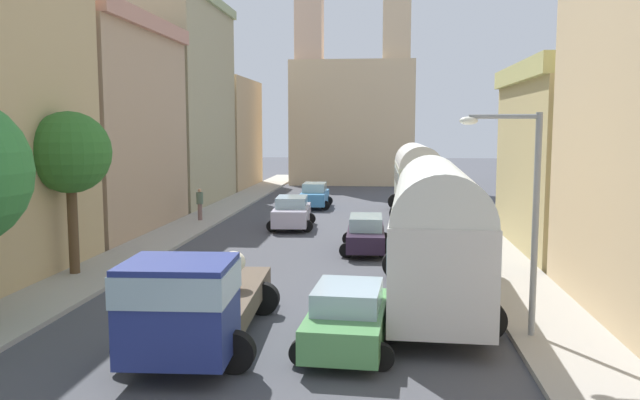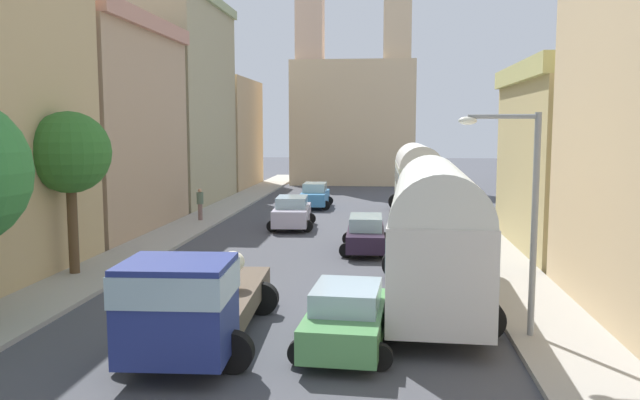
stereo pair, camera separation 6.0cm
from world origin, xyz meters
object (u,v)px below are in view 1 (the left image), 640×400
cargo_truck_0 (196,300)px  car_2 (348,317)px  car_0 (292,212)px  car_1 (315,195)px  streetlamp_near (523,202)px  car_3 (366,234)px  pedestrian_0 (200,203)px  parked_bus_0 (435,226)px  parked_bus_1 (417,176)px

cargo_truck_0 → car_2: (3.48, 0.59, -0.50)m
car_0 → car_1: bearing=88.1°
car_0 → streetlamp_near: 18.90m
car_2 → car_3: (0.10, 12.04, -0.01)m
pedestrian_0 → car_3: bearing=-38.3°
car_1 → car_2: 26.75m
streetlamp_near → car_0: bearing=115.5°
parked_bus_0 → car_2: (-2.33, -4.17, -1.56)m
cargo_truck_0 → pedestrian_0: cargo_truck_0 is taller
car_0 → car_3: car_0 is taller
parked_bus_1 → car_0: bearing=-141.1°
car_0 → car_1: (0.28, 8.53, -0.02)m
car_1 → car_2: bearing=-82.2°
parked_bus_1 → streetlamp_near: bearing=-86.4°
streetlamp_near → parked_bus_0: bearing=120.7°
car_0 → car_2: bearing=-77.8°
car_2 → cargo_truck_0: bearing=-170.3°
car_2 → pedestrian_0: bearing=115.4°
parked_bus_0 → car_0: (-6.22, 13.81, -1.51)m
parked_bus_0 → parked_bus_1: (0.45, 19.20, 0.02)m
car_0 → car_3: (3.99, -5.94, -0.06)m
car_1 → car_2: size_ratio=1.01×
car_0 → streetlamp_near: (8.05, -16.90, 2.60)m
parked_bus_0 → parked_bus_1: size_ratio=1.11×
car_0 → car_2: car_0 is taller
parked_bus_0 → car_3: parked_bus_0 is taller
parked_bus_0 → cargo_truck_0: bearing=-140.7°
parked_bus_1 → car_0: 8.71m
car_0 → car_1: size_ratio=1.07×
parked_bus_0 → car_1: 23.17m
car_3 → pedestrian_0: pedestrian_0 is taller
cargo_truck_0 → car_1: cargo_truck_0 is taller
parked_bus_0 → streetlamp_near: size_ratio=1.80×
parked_bus_1 → pedestrian_0: parked_bus_1 is taller
parked_bus_1 → car_2: size_ratio=2.25×
car_1 → streetlamp_near: streetlamp_near is taller
pedestrian_0 → car_0: bearing=-14.8°
cargo_truck_0 → car_3: 13.14m
parked_bus_1 → car_1: parked_bus_1 is taller
car_1 → cargo_truck_0: bearing=-89.7°
parked_bus_0 → pedestrian_0: 19.12m
car_1 → pedestrian_0: 9.06m
car_0 → streetlamp_near: bearing=-64.5°
car_3 → streetlamp_near: (4.06, -10.96, 2.66)m
parked_bus_0 → car_0: 15.22m
parked_bus_0 → car_3: size_ratio=2.28×
parked_bus_1 → car_2: 23.58m
cargo_truck_0 → car_1: (-0.13, 27.10, -0.46)m
car_1 → car_2: (3.61, -26.51, -0.03)m
parked_bus_1 → car_0: size_ratio=2.07×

